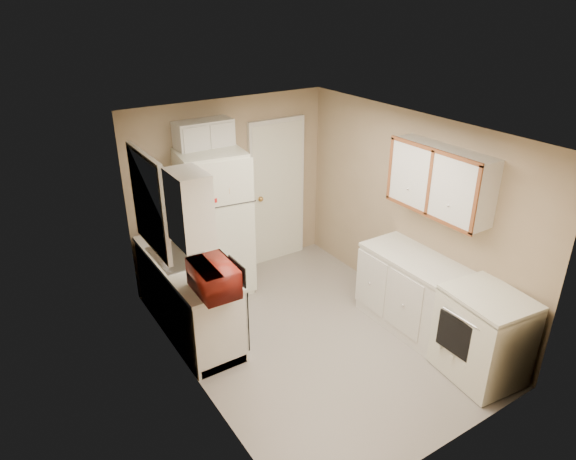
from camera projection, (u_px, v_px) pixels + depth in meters
floor at (312, 336)px, 5.88m from camera, size 3.80×3.80×0.00m
ceiling at (317, 130)px, 4.86m from camera, size 3.80×3.80×0.00m
wall_left at (189, 280)px, 4.69m from camera, size 3.80×3.80×0.00m
wall_right at (410, 214)px, 6.06m from camera, size 3.80×3.80×0.00m
wall_back at (231, 189)px, 6.82m from camera, size 2.80×2.80×0.00m
wall_front at (458, 336)px, 3.93m from camera, size 2.80×2.80×0.00m
left_counter at (188, 295)px, 5.84m from camera, size 0.60×1.80×0.90m
dishwasher at (235, 310)px, 5.51m from camera, size 0.03×0.58×0.72m
sink at (180, 258)px, 5.78m from camera, size 0.54×0.74×0.16m
microwave at (214, 278)px, 5.00m from camera, size 0.56×0.32×0.37m
soap_bottle at (165, 239)px, 5.90m from camera, size 0.11×0.11×0.19m
window_blinds at (150, 202)px, 5.34m from camera, size 0.10×0.98×1.08m
upper_cabinet_left at (190, 208)px, 4.67m from camera, size 0.30×0.45×0.70m
refrigerator at (213, 222)px, 6.48m from camera, size 0.87×0.85×1.88m
cabinet_over_fridge at (204, 137)px, 6.17m from camera, size 0.70×0.30×0.40m
interior_door at (277, 192)px, 7.21m from camera, size 0.86×0.06×2.08m
right_counter at (436, 307)px, 5.62m from camera, size 0.60×2.00×0.90m
stove at (483, 336)px, 5.11m from camera, size 0.72×0.85×0.96m
upper_cabinet_right at (440, 180)px, 5.35m from camera, size 0.30×1.20×0.70m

